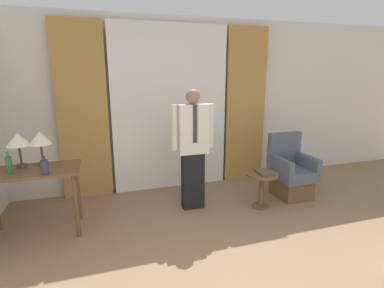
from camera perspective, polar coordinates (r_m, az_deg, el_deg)
wall_back at (r=4.88m, az=-4.46°, el=7.52°), size 10.00×0.06×2.70m
curtain_sheer_center at (r=4.76m, az=-4.08°, el=6.64°), size 1.83×0.06×2.58m
curtain_drape_left at (r=4.63m, az=-20.11°, el=5.63°), size 0.71×0.06×2.58m
curtain_drape_right at (r=5.23m, az=10.13°, el=7.11°), size 0.71×0.06×2.58m
desk at (r=3.89m, az=-28.17°, el=-6.25°), size 1.04×0.57×0.79m
table_lamp_left at (r=3.93m, az=-30.21°, el=0.53°), size 0.26×0.26×0.41m
table_lamp_right at (r=3.88m, az=-26.96°, el=0.78°), size 0.26×0.26×0.41m
bottle_near_edge at (r=3.79m, az=-31.51°, el=-3.41°), size 0.07×0.07×0.25m
bottle_by_lamp at (r=3.60m, az=-26.24°, el=-3.92°), size 0.08×0.08×0.20m
person at (r=4.03m, az=0.16°, el=-0.28°), size 0.59×0.20×1.65m
armchair at (r=4.84m, az=18.27°, el=-5.39°), size 0.54×0.61×0.95m
side_table at (r=4.32m, az=13.14°, el=-7.48°), size 0.44×0.44×0.50m
book at (r=4.27m, az=13.58°, el=-5.25°), size 0.19×0.25×0.03m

